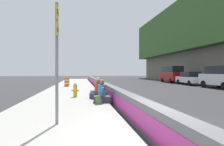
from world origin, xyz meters
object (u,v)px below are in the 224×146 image
(backpack, at_px, (98,100))
(seated_person_rear, at_px, (98,90))
(construction_barrel, at_px, (67,82))
(seated_person_middle, at_px, (98,92))
(parked_car_third, at_px, (222,77))
(parked_car_midline, at_px, (172,74))
(route_sign_post, at_px, (57,54))
(fire_hydrant, at_px, (75,90))
(seated_person_foreground, at_px, (102,95))
(parked_car_fourth, at_px, (190,78))

(backpack, bearing_deg, seated_person_rear, -4.53)
(backpack, relative_size, construction_barrel, 0.42)
(seated_person_middle, xyz_separation_m, backpack, (-1.93, 0.16, -0.16))
(parked_car_third, bearing_deg, parked_car_midline, -0.97)
(parked_car_third, xyz_separation_m, parked_car_midline, (11.30, -0.19, 0.17))
(route_sign_post, bearing_deg, construction_barrel, 2.76)
(route_sign_post, height_order, parked_car_third, route_sign_post)
(fire_hydrant, distance_m, seated_person_foreground, 2.74)
(parked_car_midline, bearing_deg, seated_person_rear, 141.23)
(parked_car_third, distance_m, parked_car_midline, 11.30)
(seated_person_foreground, relative_size, parked_car_third, 0.24)
(seated_person_middle, xyz_separation_m, parked_car_midline, (17.70, -13.17, 0.86))
(fire_hydrant, relative_size, seated_person_foreground, 0.76)
(route_sign_post, height_order, construction_barrel, route_sign_post)
(fire_hydrant, bearing_deg, parked_car_fourth, -51.90)
(seated_person_foreground, distance_m, seated_person_middle, 1.40)
(parked_car_midline, bearing_deg, seated_person_foreground, 145.57)
(construction_barrel, bearing_deg, seated_person_middle, -166.47)
(seated_person_rear, distance_m, parked_car_midline, 20.88)
(fire_hydrant, bearing_deg, seated_person_middle, -125.35)
(seated_person_foreground, distance_m, parked_car_third, 15.10)
(parked_car_third, bearing_deg, seated_person_rear, 111.09)
(seated_person_foreground, relative_size, seated_person_rear, 0.97)
(seated_person_middle, xyz_separation_m, parked_car_third, (6.40, -12.98, 0.69))
(backpack, height_order, construction_barrel, construction_barrel)
(seated_person_middle, distance_m, parked_car_fourth, 17.74)
(seated_person_foreground, bearing_deg, backpack, 155.71)
(parked_car_third, bearing_deg, construction_barrel, 76.24)
(fire_hydrant, distance_m, backpack, 3.11)
(parked_car_midline, bearing_deg, parked_car_fourth, 177.59)
(fire_hydrant, distance_m, parked_car_third, 15.33)
(fire_hydrant, height_order, seated_person_middle, seated_person_middle)
(parked_car_fourth, height_order, parked_car_midline, parked_car_midline)
(fire_hydrant, xyz_separation_m, seated_person_rear, (0.49, -1.44, -0.08))
(fire_hydrant, bearing_deg, seated_person_rear, -71.07)
(parked_car_midline, bearing_deg, seated_person_middle, 143.35)
(seated_person_foreground, distance_m, parked_car_midline, 23.18)
(fire_hydrant, relative_size, parked_car_midline, 0.17)
(route_sign_post, height_order, parked_car_midline, route_sign_post)
(seated_person_rear, height_order, parked_car_third, parked_car_third)
(parked_car_midline, bearing_deg, parked_car_third, 179.03)
(parked_car_fourth, bearing_deg, seated_person_middle, 133.16)
(fire_hydrant, height_order, parked_car_third, parked_car_third)
(parked_car_third, bearing_deg, seated_person_middle, 116.26)
(seated_person_foreground, height_order, parked_car_midline, parked_car_midline)
(seated_person_middle, relative_size, backpack, 2.84)
(construction_barrel, bearing_deg, parked_car_fourth, -82.77)
(parked_car_fourth, xyz_separation_m, parked_car_midline, (5.57, -0.23, 0.49))
(seated_person_foreground, distance_m, backpack, 0.60)
(seated_person_foreground, distance_m, parked_car_fourth, 18.67)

